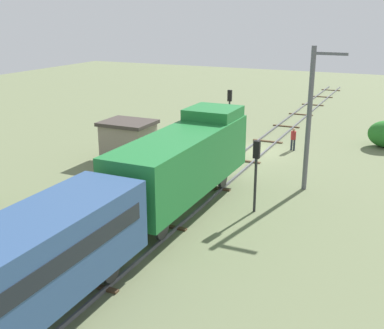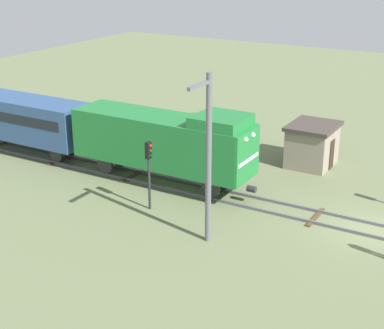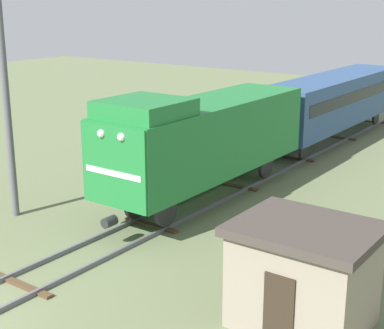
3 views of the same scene
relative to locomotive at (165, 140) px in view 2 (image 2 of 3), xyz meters
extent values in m
plane|color=#66704C|center=(0.00, -12.25, -2.77)|extent=(105.55, 105.55, 0.00)
cube|color=#595960|center=(-0.72, -12.25, -2.69)|extent=(0.10, 70.37, 0.16)
cube|color=#595960|center=(0.72, -12.25, -2.69)|extent=(0.10, 70.37, 0.16)
cube|color=#4C3823|center=(0.00, -9.32, -2.73)|extent=(2.40, 0.24, 0.09)
cube|color=#4C3823|center=(0.00, -3.45, -2.73)|extent=(2.40, 0.24, 0.09)
cube|color=#4C3823|center=(0.00, 2.41, -2.73)|extent=(2.40, 0.24, 0.09)
cube|color=#4C3823|center=(0.00, 8.28, -2.73)|extent=(2.40, 0.24, 0.09)
cube|color=#1E7233|center=(0.00, 0.24, -0.06)|extent=(2.90, 11.00, 2.90)
cube|color=#1E7233|center=(0.00, -3.66, 1.69)|extent=(2.75, 2.80, 0.60)
cube|color=#1E7233|center=(0.00, -5.31, -0.06)|extent=(2.84, 0.10, 2.84)
cube|color=white|center=(0.00, -5.35, -0.26)|extent=(2.46, 0.06, 0.20)
sphere|color=white|center=(-0.45, -5.36, 1.04)|extent=(0.28, 0.28, 0.28)
sphere|color=white|center=(0.45, -5.36, 1.04)|extent=(0.28, 0.28, 0.28)
cylinder|color=#262628|center=(0.00, -5.61, -1.91)|extent=(0.36, 0.50, 0.36)
cylinder|color=#262628|center=(-0.72, -3.46, -2.06)|extent=(0.18, 1.10, 1.10)
cylinder|color=#262628|center=(0.72, -3.46, -2.06)|extent=(0.18, 1.10, 1.10)
cylinder|color=#262628|center=(-0.72, 3.94, -2.06)|extent=(0.18, 1.10, 1.10)
cylinder|color=#262628|center=(0.72, 3.94, -2.06)|extent=(0.18, 1.10, 1.10)
cube|color=#2D4C7A|center=(0.00, 13.34, -0.30)|extent=(2.80, 14.00, 2.70)
cube|color=black|center=(0.00, 13.34, 0.05)|extent=(2.84, 12.88, 0.64)
cylinder|color=#262628|center=(-0.72, 7.94, -2.13)|extent=(0.16, 0.96, 0.96)
cylinder|color=#262628|center=(0.72, 7.94, -2.13)|extent=(0.16, 0.96, 0.96)
cylinder|color=#262628|center=(-3.40, -1.18, -0.87)|extent=(0.14, 0.14, 3.80)
cube|color=black|center=(-3.40, -1.18, 0.58)|extent=(0.32, 0.24, 0.90)
sphere|color=red|center=(-3.40, -1.32, 0.85)|extent=(0.16, 0.16, 0.16)
sphere|color=#3C3306|center=(-3.40, -1.32, 0.57)|extent=(0.16, 0.16, 0.16)
sphere|color=black|center=(-3.40, -1.32, 0.29)|extent=(0.16, 0.16, 0.16)
cylinder|color=#595960|center=(-5.00, -5.63, 1.33)|extent=(0.28, 0.28, 8.20)
cube|color=#595960|center=(-5.90, -5.63, 5.03)|extent=(1.80, 0.16, 0.16)
cube|color=gray|center=(7.50, -6.39, -1.52)|extent=(3.20, 2.60, 2.50)
cube|color=#3F3833|center=(7.50, -6.39, -0.15)|extent=(3.50, 2.90, 0.24)
cube|color=#2D2319|center=(7.50, -7.71, -1.82)|extent=(0.80, 0.06, 1.90)
ellipsoid|color=#366326|center=(10.71, 4.25, -2.15)|extent=(1.71, 1.40, 1.24)
camera|label=1|loc=(-10.23, 21.14, 7.11)|focal=45.00mm
camera|label=2|loc=(-27.26, -17.73, 10.61)|focal=55.00mm
camera|label=3|loc=(13.13, -19.03, 5.36)|focal=55.00mm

